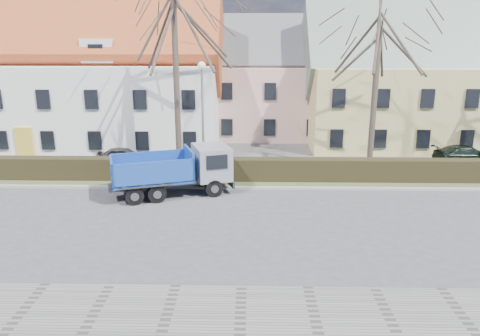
{
  "coord_description": "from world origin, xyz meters",
  "views": [
    {
      "loc": [
        2.48,
        -20.05,
        8.17
      ],
      "look_at": [
        1.97,
        3.19,
        1.6
      ],
      "focal_mm": 35.0,
      "sensor_mm": 36.0,
      "label": 1
    }
  ],
  "objects_px": {
    "parked_car_a": "(123,156)",
    "cart_frame": "(158,187)",
    "parked_car_b": "(466,155)",
    "dump_truck": "(168,171)",
    "streetlight": "(203,120)"
  },
  "relations": [
    {
      "from": "cart_frame",
      "to": "dump_truck",
      "type": "bearing_deg",
      "value": -36.26
    },
    {
      "from": "dump_truck",
      "to": "cart_frame",
      "type": "bearing_deg",
      "value": 124.91
    },
    {
      "from": "parked_car_a",
      "to": "parked_car_b",
      "type": "relative_size",
      "value": 0.8
    },
    {
      "from": "dump_truck",
      "to": "parked_car_a",
      "type": "relative_size",
      "value": 1.91
    },
    {
      "from": "streetlight",
      "to": "parked_car_b",
      "type": "distance_m",
      "value": 17.57
    },
    {
      "from": "parked_car_a",
      "to": "cart_frame",
      "type": "bearing_deg",
      "value": -153.52
    },
    {
      "from": "cart_frame",
      "to": "parked_car_b",
      "type": "bearing_deg",
      "value": 17.83
    },
    {
      "from": "cart_frame",
      "to": "streetlight",
      "type": "bearing_deg",
      "value": 54.13
    },
    {
      "from": "dump_truck",
      "to": "parked_car_b",
      "type": "distance_m",
      "value": 19.78
    },
    {
      "from": "dump_truck",
      "to": "parked_car_a",
      "type": "bearing_deg",
      "value": 104.6
    },
    {
      "from": "streetlight",
      "to": "parked_car_b",
      "type": "xyz_separation_m",
      "value": [
        17.06,
        3.15,
        -2.81
      ]
    },
    {
      "from": "dump_truck",
      "to": "streetlight",
      "type": "xyz_separation_m",
      "value": [
        1.55,
        3.53,
        2.13
      ]
    },
    {
      "from": "streetlight",
      "to": "dump_truck",
      "type": "bearing_deg",
      "value": -113.62
    },
    {
      "from": "cart_frame",
      "to": "parked_car_b",
      "type": "xyz_separation_m",
      "value": [
        19.26,
        6.2,
        0.33
      ]
    },
    {
      "from": "parked_car_a",
      "to": "parked_car_b",
      "type": "height_order",
      "value": "parked_car_b"
    }
  ]
}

